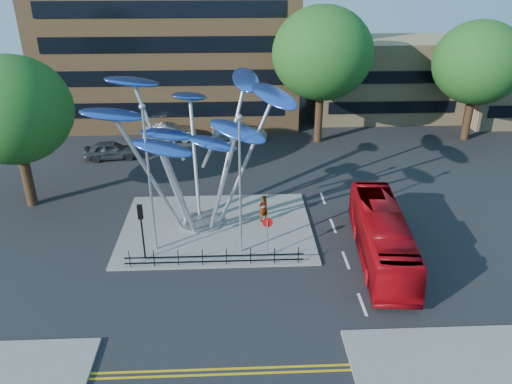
{
  "coord_description": "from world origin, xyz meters",
  "views": [
    {
      "loc": [
        0.25,
        -21.84,
        15.96
      ],
      "look_at": [
        1.42,
        4.0,
        3.5
      ],
      "focal_mm": 35.0,
      "sensor_mm": 36.0,
      "label": 1
    }
  ],
  "objects_px": {
    "traffic_light_island": "(141,221)",
    "no_entry_sign_island": "(267,230)",
    "tree_right": "(322,54)",
    "parked_car_right": "(240,131)",
    "street_lamp_left": "(148,168)",
    "street_lamp_right": "(240,174)",
    "tree_left": "(13,110)",
    "tree_far": "(478,63)",
    "parked_car_mid": "(170,133)",
    "leaf_sculpture": "(195,122)",
    "red_bus": "(382,236)",
    "parked_car_left": "(111,150)",
    "pedestrian": "(263,208)"
  },
  "relations": [
    {
      "from": "tree_right",
      "to": "parked_car_mid",
      "type": "distance_m",
      "value": 15.57
    },
    {
      "from": "tree_left",
      "to": "red_bus",
      "type": "bearing_deg",
      "value": -19.0
    },
    {
      "from": "tree_far",
      "to": "tree_right",
      "type": "bearing_deg",
      "value": -180.0
    },
    {
      "from": "traffic_light_island",
      "to": "parked_car_right",
      "type": "height_order",
      "value": "traffic_light_island"
    },
    {
      "from": "traffic_light_island",
      "to": "tree_far",
      "type": "bearing_deg",
      "value": 35.84
    },
    {
      "from": "red_bus",
      "to": "parked_car_mid",
      "type": "bearing_deg",
      "value": 130.27
    },
    {
      "from": "leaf_sculpture",
      "to": "red_bus",
      "type": "bearing_deg",
      "value": -22.73
    },
    {
      "from": "parked_car_right",
      "to": "no_entry_sign_island",
      "type": "bearing_deg",
      "value": -171.66
    },
    {
      "from": "tree_left",
      "to": "leaf_sculpture",
      "type": "height_order",
      "value": "tree_left"
    },
    {
      "from": "street_lamp_right",
      "to": "traffic_light_island",
      "type": "xyz_separation_m",
      "value": [
        -5.5,
        -0.5,
        -2.48
      ]
    },
    {
      "from": "tree_far",
      "to": "parked_car_left",
      "type": "bearing_deg",
      "value": -173.75
    },
    {
      "from": "tree_right",
      "to": "parked_car_right",
      "type": "bearing_deg",
      "value": 172.15
    },
    {
      "from": "leaf_sculpture",
      "to": "parked_car_mid",
      "type": "relative_size",
      "value": 2.62
    },
    {
      "from": "parked_car_left",
      "to": "tree_right",
      "type": "bearing_deg",
      "value": -87.04
    },
    {
      "from": "no_entry_sign_island",
      "to": "red_bus",
      "type": "xyz_separation_m",
      "value": [
        6.5,
        -0.26,
        -0.39
      ]
    },
    {
      "from": "tree_left",
      "to": "traffic_light_island",
      "type": "bearing_deg",
      "value": -39.81
    },
    {
      "from": "street_lamp_right",
      "to": "parked_car_left",
      "type": "distance_m",
      "value": 19.34
    },
    {
      "from": "red_bus",
      "to": "parked_car_mid",
      "type": "height_order",
      "value": "red_bus"
    },
    {
      "from": "traffic_light_island",
      "to": "no_entry_sign_island",
      "type": "relative_size",
      "value": 1.4
    },
    {
      "from": "tree_far",
      "to": "parked_car_right",
      "type": "relative_size",
      "value": 2.07
    },
    {
      "from": "pedestrian",
      "to": "no_entry_sign_island",
      "type": "bearing_deg",
      "value": 57.66
    },
    {
      "from": "traffic_light_island",
      "to": "no_entry_sign_island",
      "type": "xyz_separation_m",
      "value": [
        7.0,
        0.02,
        -0.8
      ]
    },
    {
      "from": "tree_right",
      "to": "red_bus",
      "type": "height_order",
      "value": "tree_right"
    },
    {
      "from": "street_lamp_right",
      "to": "tree_right",
      "type": "bearing_deg",
      "value": 68.46
    },
    {
      "from": "street_lamp_left",
      "to": "traffic_light_island",
      "type": "bearing_deg",
      "value": -116.57
    },
    {
      "from": "street_lamp_right",
      "to": "parked_car_right",
      "type": "distance_m",
      "value": 20.47
    },
    {
      "from": "traffic_light_island",
      "to": "parked_car_left",
      "type": "height_order",
      "value": "traffic_light_island"
    },
    {
      "from": "traffic_light_island",
      "to": "red_bus",
      "type": "distance_m",
      "value": 13.55
    },
    {
      "from": "parked_car_left",
      "to": "parked_car_mid",
      "type": "relative_size",
      "value": 0.93
    },
    {
      "from": "tree_far",
      "to": "street_lamp_right",
      "type": "height_order",
      "value": "tree_far"
    },
    {
      "from": "tree_far",
      "to": "tree_left",
      "type": "bearing_deg",
      "value": -161.57
    },
    {
      "from": "tree_left",
      "to": "street_lamp_right",
      "type": "height_order",
      "value": "tree_left"
    },
    {
      "from": "pedestrian",
      "to": "parked_car_right",
      "type": "bearing_deg",
      "value": -117.79
    },
    {
      "from": "traffic_light_island",
      "to": "parked_car_left",
      "type": "xyz_separation_m",
      "value": [
        -5.27,
        15.97,
        -1.85
      ]
    },
    {
      "from": "street_lamp_left",
      "to": "parked_car_right",
      "type": "height_order",
      "value": "street_lamp_left"
    },
    {
      "from": "no_entry_sign_island",
      "to": "parked_car_left",
      "type": "distance_m",
      "value": 20.15
    },
    {
      "from": "leaf_sculpture",
      "to": "no_entry_sign_island",
      "type": "relative_size",
      "value": 5.19
    },
    {
      "from": "tree_right",
      "to": "parked_car_right",
      "type": "relative_size",
      "value": 2.31
    },
    {
      "from": "tree_far",
      "to": "traffic_light_island",
      "type": "height_order",
      "value": "tree_far"
    },
    {
      "from": "street_lamp_left",
      "to": "street_lamp_right",
      "type": "height_order",
      "value": "street_lamp_left"
    },
    {
      "from": "pedestrian",
      "to": "red_bus",
      "type": "bearing_deg",
      "value": 114.09
    },
    {
      "from": "street_lamp_left",
      "to": "street_lamp_right",
      "type": "distance_m",
      "value": 5.03
    },
    {
      "from": "tree_left",
      "to": "parked_car_mid",
      "type": "xyz_separation_m",
      "value": [
        8.23,
        12.74,
        -5.99
      ]
    },
    {
      "from": "tree_far",
      "to": "no_entry_sign_island",
      "type": "bearing_deg",
      "value": -135.75
    },
    {
      "from": "leaf_sculpture",
      "to": "pedestrian",
      "type": "distance_m",
      "value": 7.09
    },
    {
      "from": "tree_far",
      "to": "traffic_light_island",
      "type": "bearing_deg",
      "value": -144.16
    },
    {
      "from": "tree_left",
      "to": "tree_far",
      "type": "xyz_separation_m",
      "value": [
        36.0,
        12.0,
        0.31
      ]
    },
    {
      "from": "street_lamp_left",
      "to": "pedestrian",
      "type": "height_order",
      "value": "street_lamp_left"
    },
    {
      "from": "tree_left",
      "to": "traffic_light_island",
      "type": "height_order",
      "value": "tree_left"
    },
    {
      "from": "street_lamp_right",
      "to": "parked_car_left",
      "type": "relative_size",
      "value": 1.84
    }
  ]
}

